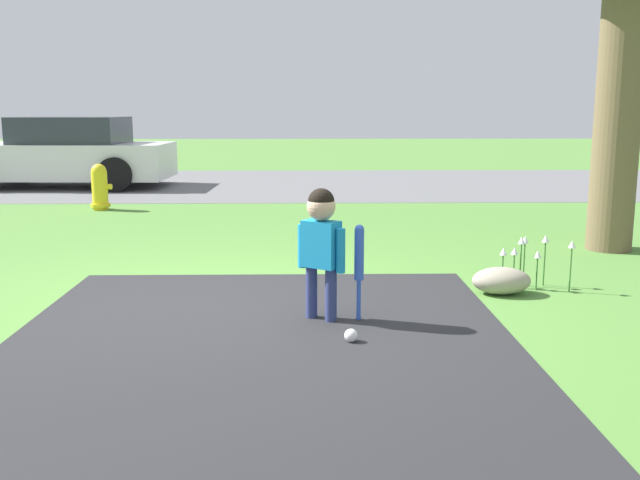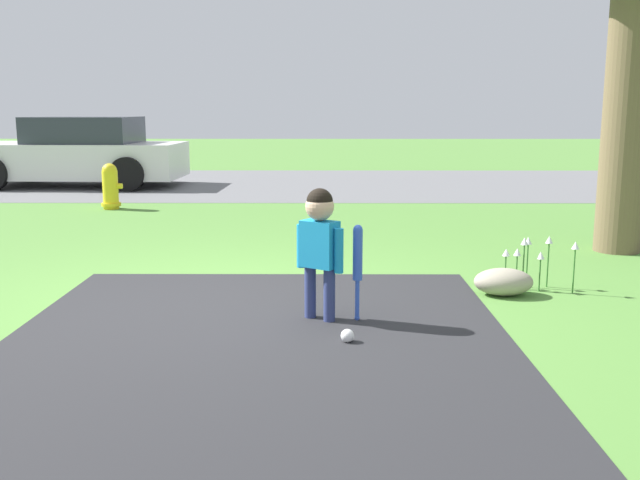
{
  "view_description": "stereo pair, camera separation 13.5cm",
  "coord_description": "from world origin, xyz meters",
  "px_view_note": "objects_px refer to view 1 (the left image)",
  "views": [
    {
      "loc": [
        0.67,
        -5.26,
        1.48
      ],
      "look_at": [
        0.78,
        0.01,
        0.5
      ],
      "focal_mm": 40.0,
      "sensor_mm": 36.0,
      "label": 1
    },
    {
      "loc": [
        0.81,
        -5.26,
        1.48
      ],
      "look_at": [
        0.78,
        0.01,
        0.5
      ],
      "focal_mm": 40.0,
      "sensor_mm": 36.0,
      "label": 2
    }
  ],
  "objects_px": {
    "baseball_bat": "(359,259)",
    "parked_car": "(64,154)",
    "fire_hydrant": "(100,187)",
    "sports_ball": "(351,335)",
    "child": "(321,235)"
  },
  "relations": [
    {
      "from": "baseball_bat",
      "to": "parked_car",
      "type": "relative_size",
      "value": 0.17
    },
    {
      "from": "baseball_bat",
      "to": "fire_hydrant",
      "type": "relative_size",
      "value": 1.01
    },
    {
      "from": "baseball_bat",
      "to": "fire_hydrant",
      "type": "distance_m",
      "value": 6.6
    },
    {
      "from": "sports_ball",
      "to": "fire_hydrant",
      "type": "bearing_deg",
      "value": 118.42
    },
    {
      "from": "child",
      "to": "sports_ball",
      "type": "height_order",
      "value": "child"
    },
    {
      "from": "fire_hydrant",
      "to": "parked_car",
      "type": "height_order",
      "value": "parked_car"
    },
    {
      "from": "fire_hydrant",
      "to": "sports_ball",
      "type": "bearing_deg",
      "value": -61.58
    },
    {
      "from": "child",
      "to": "fire_hydrant",
      "type": "xyz_separation_m",
      "value": [
        -3.14,
        5.64,
        -0.27
      ]
    },
    {
      "from": "child",
      "to": "fire_hydrant",
      "type": "distance_m",
      "value": 6.46
    },
    {
      "from": "child",
      "to": "parked_car",
      "type": "height_order",
      "value": "parked_car"
    },
    {
      "from": "sports_ball",
      "to": "parked_car",
      "type": "bearing_deg",
      "value": 117.62
    },
    {
      "from": "child",
      "to": "baseball_bat",
      "type": "xyz_separation_m",
      "value": [
        0.26,
        -0.02,
        -0.16
      ]
    },
    {
      "from": "baseball_bat",
      "to": "parked_car",
      "type": "distance_m",
      "value": 10.11
    },
    {
      "from": "baseball_bat",
      "to": "sports_ball",
      "type": "bearing_deg",
      "value": -99.88
    },
    {
      "from": "fire_hydrant",
      "to": "child",
      "type": "bearing_deg",
      "value": -60.88
    }
  ]
}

